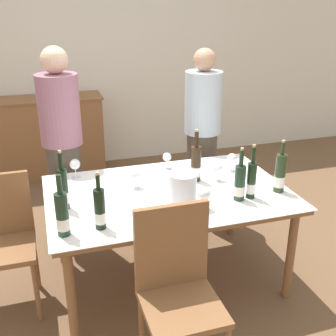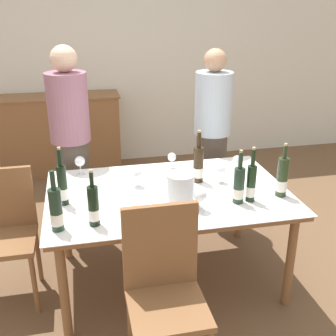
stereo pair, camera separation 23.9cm
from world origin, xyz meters
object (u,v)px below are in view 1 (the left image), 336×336
(dining_table, at_px, (168,200))
(wine_glass_3, at_px, (135,175))
(wine_bottle_6, at_px, (251,180))
(wine_bottle_3, at_px, (100,210))
(wine_glass_2, at_px, (218,169))
(chair_near_front, at_px, (177,283))
(person_host, at_px, (63,150))
(wine_bottle_5, at_px, (63,189))
(wine_glass_1, at_px, (167,158))
(ice_bucket, at_px, (183,188))
(wine_glass_5, at_px, (75,165))
(chair_left_end, at_px, (1,234))
(wine_bottle_1, at_px, (280,174))
(wine_bottle_0, at_px, (196,164))
(wine_glass_0, at_px, (204,195))
(wine_bottle_4, at_px, (240,183))
(person_guest_left, at_px, (202,138))
(sideboard_cabinet, at_px, (42,138))
(wine_glass_4, at_px, (232,159))
(wine_bottle_2, at_px, (62,215))

(dining_table, relative_size, wine_glass_3, 12.15)
(dining_table, xyz_separation_m, wine_bottle_6, (0.51, -0.26, 0.19))
(wine_bottle_3, distance_m, wine_glass_3, 0.59)
(wine_glass_2, height_order, chair_near_front, chair_near_front)
(wine_bottle_3, xyz_separation_m, person_host, (-0.12, 1.16, -0.01))
(chair_near_front, bearing_deg, wine_bottle_5, 125.30)
(wine_bottle_6, height_order, wine_glass_1, wine_bottle_6)
(ice_bucket, relative_size, wine_glass_5, 1.42)
(wine_bottle_6, xyz_separation_m, wine_glass_5, (-1.10, 0.70, -0.02))
(wine_bottle_6, bearing_deg, chair_near_front, -143.35)
(chair_near_front, relative_size, chair_left_end, 1.06)
(wine_bottle_6, distance_m, wine_glass_1, 0.78)
(wine_bottle_3, xyz_separation_m, wine_glass_2, (0.94, 0.44, -0.03))
(wine_bottle_1, distance_m, chair_left_end, 1.94)
(wine_bottle_0, relative_size, wine_bottle_3, 1.11)
(wine_glass_0, bearing_deg, dining_table, 113.65)
(wine_glass_1, xyz_separation_m, person_host, (-0.78, 0.38, 0.02))
(wine_bottle_4, relative_size, person_host, 0.22)
(wine_bottle_3, distance_m, person_guest_left, 1.67)
(wine_glass_0, bearing_deg, chair_near_front, -126.06)
(sideboard_cabinet, relative_size, wine_bottle_5, 3.59)
(sideboard_cabinet, distance_m, ice_bucket, 2.75)
(wine_bottle_6, relative_size, person_guest_left, 0.24)
(dining_table, relative_size, wine_bottle_3, 4.70)
(wine_bottle_0, xyz_separation_m, wine_glass_1, (-0.13, 0.29, -0.04))
(wine_glass_3, xyz_separation_m, wine_glass_4, (0.80, 0.08, 0.01))
(wine_glass_1, bearing_deg, wine_glass_4, -23.34)
(wine_bottle_5, height_order, wine_bottle_6, wine_bottle_5)
(wine_bottle_4, relative_size, wine_glass_1, 2.84)
(wine_bottle_1, distance_m, wine_bottle_2, 1.50)
(wine_bottle_5, height_order, chair_left_end, wine_bottle_5)
(wine_bottle_2, distance_m, wine_glass_0, 0.89)
(wine_glass_0, bearing_deg, wine_bottle_6, 10.07)
(person_guest_left, bearing_deg, dining_table, -124.74)
(wine_glass_0, xyz_separation_m, wine_glass_5, (-0.73, 0.76, 0.00))
(wine_bottle_2, bearing_deg, wine_glass_0, 3.34)
(sideboard_cabinet, bearing_deg, wine_bottle_0, -64.74)
(wine_bottle_2, bearing_deg, wine_bottle_6, 5.34)
(wine_bottle_1, relative_size, chair_left_end, 0.41)
(wine_glass_3, bearing_deg, dining_table, -33.66)
(person_guest_left, bearing_deg, wine_glass_4, -90.61)
(wine_bottle_2, distance_m, person_guest_left, 1.83)
(wine_bottle_0, height_order, wine_bottle_3, wine_bottle_0)
(person_host, bearing_deg, wine_bottle_1, -36.26)
(dining_table, xyz_separation_m, wine_glass_5, (-0.59, 0.44, 0.17))
(wine_glass_5, height_order, chair_near_front, chair_near_front)
(sideboard_cabinet, height_order, person_guest_left, person_guest_left)
(wine_bottle_4, bearing_deg, sideboard_cabinet, 114.95)
(wine_bottle_1, xyz_separation_m, person_host, (-1.40, 1.03, -0.02))
(wine_bottle_3, bearing_deg, sideboard_cabinet, 95.76)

